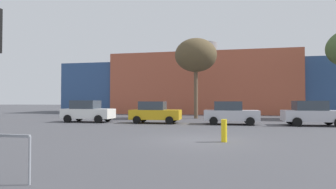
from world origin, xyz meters
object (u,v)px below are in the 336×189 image
(parked_car_3, at_px, (312,113))
(bollard_yellow_0, at_px, (224,131))
(parked_car_2, at_px, (230,113))
(bare_tree_0, at_px, (196,56))
(parked_car_1, at_px, (155,112))
(parked_car_0, at_px, (88,111))

(parked_car_3, height_order, bollard_yellow_0, parked_car_3)
(parked_car_2, xyz_separation_m, bollard_yellow_0, (-0.59, -8.75, -0.37))
(parked_car_3, distance_m, bare_tree_0, 11.91)
(bare_tree_0, bearing_deg, parked_car_1, -113.59)
(parked_car_2, distance_m, bollard_yellow_0, 8.77)
(parked_car_1, bearing_deg, parked_car_0, -180.00)
(parked_car_3, bearing_deg, bollard_yellow_0, -125.32)
(parked_car_3, bearing_deg, parked_car_1, 180.00)
(parked_car_0, relative_size, bollard_yellow_0, 4.30)
(parked_car_3, xyz_separation_m, bare_tree_0, (-8.68, 6.13, 5.37))
(parked_car_2, xyz_separation_m, parked_car_3, (5.61, 0.00, 0.02))
(bare_tree_0, relative_size, bollard_yellow_0, 8.33)
(parked_car_1, height_order, parked_car_3, parked_car_3)
(parked_car_2, xyz_separation_m, bare_tree_0, (-3.08, 6.13, 5.39))
(parked_car_2, height_order, bare_tree_0, bare_tree_0)
(parked_car_1, height_order, bollard_yellow_0, parked_car_1)
(bare_tree_0, bearing_deg, parked_car_0, -143.80)
(parked_car_0, xyz_separation_m, parked_car_3, (17.05, 0.00, -0.02))
(parked_car_0, height_order, parked_car_2, parked_car_0)
(bare_tree_0, xyz_separation_m, bollard_yellow_0, (2.49, -14.87, -5.76))
(parked_car_1, distance_m, bare_tree_0, 8.59)
(bollard_yellow_0, bearing_deg, parked_car_1, 120.55)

